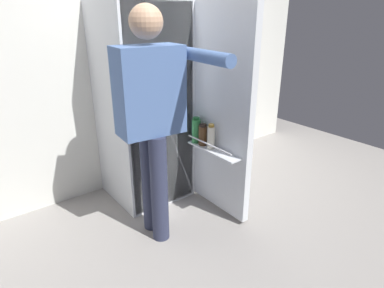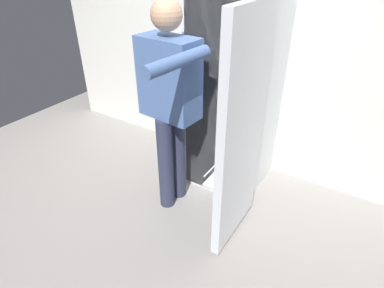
% 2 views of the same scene
% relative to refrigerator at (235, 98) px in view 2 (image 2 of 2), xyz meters
% --- Properties ---
extents(ground_plane, '(5.50, 5.50, 0.00)m').
position_rel_refrigerator_xyz_m(ground_plane, '(-0.03, -0.50, -0.81)').
color(ground_plane, gray).
extents(kitchen_wall, '(4.40, 0.10, 2.45)m').
position_rel_refrigerator_xyz_m(kitchen_wall, '(-0.03, 0.41, 0.41)').
color(kitchen_wall, silver).
rests_on(kitchen_wall, ground_plane).
extents(refrigerator, '(0.67, 1.21, 1.63)m').
position_rel_refrigerator_xyz_m(refrigerator, '(0.00, 0.00, 0.00)').
color(refrigerator, silver).
rests_on(refrigerator, ground_plane).
extents(person, '(0.53, 0.75, 1.58)m').
position_rel_refrigerator_xyz_m(person, '(-0.27, -0.50, 0.13)').
color(person, '#2D334C').
rests_on(person, ground_plane).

